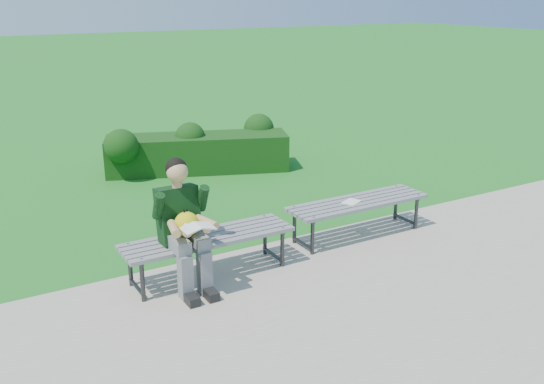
{
  "coord_description": "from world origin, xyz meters",
  "views": [
    {
      "loc": [
        -3.16,
        -5.76,
        2.86
      ],
      "look_at": [
        0.04,
        -0.25,
        0.74
      ],
      "focal_mm": 40.0,
      "sensor_mm": 36.0,
      "label": 1
    }
  ],
  "objects": [
    {
      "name": "walkway",
      "position": [
        0.0,
        -1.75,
        0.01
      ],
      "size": [
        30.0,
        3.5,
        0.02
      ],
      "color": "#BBAD9C",
      "rests_on": "ground"
    },
    {
      "name": "bench_left",
      "position": [
        -0.83,
        -0.44,
        0.42
      ],
      "size": [
        1.8,
        0.5,
        0.46
      ],
      "color": "slate",
      "rests_on": "walkway"
    },
    {
      "name": "hedge",
      "position": [
        0.66,
        3.33,
        0.37
      ],
      "size": [
        3.15,
        1.75,
        0.84
      ],
      "color": "#163911",
      "rests_on": "ground"
    },
    {
      "name": "seated_boy",
      "position": [
        -1.13,
        -0.54,
        0.71
      ],
      "size": [
        0.56,
        0.76,
        1.31
      ],
      "color": "gray",
      "rests_on": "walkway"
    },
    {
      "name": "bench_right",
      "position": [
        1.18,
        -0.34,
        0.42
      ],
      "size": [
        1.8,
        0.5,
        0.46
      ],
      "color": "slate",
      "rests_on": "walkway"
    },
    {
      "name": "paper_sheet",
      "position": [
        1.08,
        -0.34,
        0.47
      ],
      "size": [
        0.27,
        0.24,
        0.01
      ],
      "color": "white",
      "rests_on": "bench_right"
    },
    {
      "name": "ground",
      "position": [
        0.0,
        0.0,
        0.0
      ],
      "size": [
        80.0,
        80.0,
        0.0
      ],
      "color": "#216822",
      "rests_on": "ground"
    }
  ]
}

